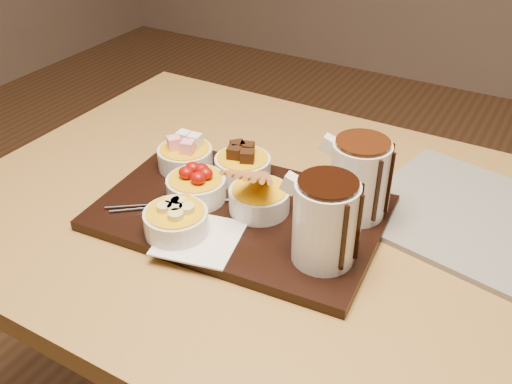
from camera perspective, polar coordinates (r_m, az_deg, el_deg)
The scene contains 12 objects.
dining_table at distance 1.01m, azimuth 4.49°, elevation -7.16°, with size 1.20×0.80×0.75m.
serving_board at distance 0.95m, azimuth -1.57°, elevation -2.06°, with size 0.46×0.30×0.02m, color black.
napkin at distance 0.88m, azimuth -5.68°, elevation -4.61°, with size 0.12×0.12×0.00m, color white.
bowl_marshmallows at distance 1.05m, azimuth -7.08°, elevation 3.41°, with size 0.10×0.10×0.04m, color silver.
bowl_cake at distance 1.01m, azimuth -1.33°, elevation 2.48°, with size 0.10×0.10×0.04m, color silver.
bowl_strawberries at distance 0.96m, azimuth -5.99°, elevation 0.34°, with size 0.10×0.10×0.04m, color silver.
bowl_biscotti at distance 0.93m, azimuth 0.33°, elevation -0.80°, with size 0.10×0.10×0.04m, color silver.
bowl_bananas at distance 0.89m, azimuth -7.98°, elevation -3.02°, with size 0.10×0.10×0.04m, color silver.
pitcher_dark_chocolate at distance 0.81m, azimuth 6.92°, elevation -3.07°, with size 0.09×0.09×0.13m, color silver.
pitcher_milk_chocolate at distance 0.91m, azimuth 10.24°, elevation 1.22°, with size 0.09×0.09×0.13m, color silver.
fondue_skewers at distance 0.96m, azimuth -7.21°, elevation -1.03°, with size 0.26×0.03×0.01m, color silver, non-canonical shape.
newspaper at distance 1.01m, azimuth 22.31°, elevation -2.89°, with size 0.38×0.31×0.01m, color beige.
Camera 1 is at (0.31, -0.70, 1.31)m, focal length 40.00 mm.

